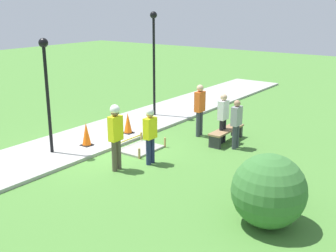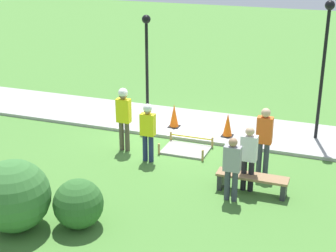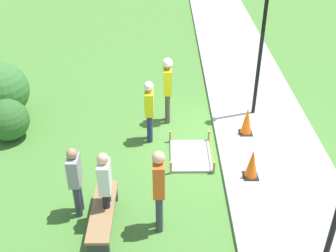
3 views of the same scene
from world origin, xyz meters
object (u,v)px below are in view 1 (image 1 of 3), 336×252
at_px(bystander_in_white_shirt, 236,122).
at_px(lamppost_near, 46,78).
at_px(traffic_cone_near_patch, 128,123).
at_px(traffic_cone_far_patch, 86,134).
at_px(worker_assistant, 116,131).
at_px(park_bench, 226,133).
at_px(lamppost_far, 154,49).
at_px(bystander_in_gray_shirt, 223,116).
at_px(bystander_in_orange_shirt, 200,107).
at_px(worker_supervisor, 150,131).

distance_m(bystander_in_white_shirt, lamppost_near, 6.00).
distance_m(traffic_cone_near_patch, traffic_cone_far_patch, 1.82).
distance_m(worker_assistant, bystander_in_white_shirt, 4.08).
height_order(park_bench, lamppost_far, lamppost_far).
bearing_deg(bystander_in_gray_shirt, bystander_in_orange_shirt, -100.11).
distance_m(traffic_cone_far_patch, worker_supervisor, 2.57).
relative_size(worker_assistant, bystander_in_white_shirt, 1.18).
distance_m(bystander_in_gray_shirt, lamppost_far, 4.50).
distance_m(bystander_in_orange_shirt, bystander_in_white_shirt, 1.72).
bearing_deg(traffic_cone_near_patch, worker_supervisor, 54.30).
bearing_deg(worker_supervisor, bystander_in_white_shirt, 152.88).
xyz_separation_m(lamppost_near, lamppost_far, (-5.46, -0.23, 0.37)).
bearing_deg(worker_assistant, bystander_in_orange_shirt, 177.30).
bearing_deg(lamppost_far, bystander_in_orange_shirt, 68.78).
bearing_deg(bystander_in_gray_shirt, lamppost_far, -108.41).
bearing_deg(lamppost_near, park_bench, 138.99).
height_order(park_bench, bystander_in_gray_shirt, bystander_in_gray_shirt).
relative_size(traffic_cone_far_patch, bystander_in_white_shirt, 0.48).
height_order(traffic_cone_far_patch, lamppost_far, lamppost_far).
xyz_separation_m(traffic_cone_near_patch, bystander_in_gray_shirt, (-1.27, 3.09, 0.48)).
bearing_deg(park_bench, lamppost_far, -106.25).
height_order(bystander_in_orange_shirt, lamppost_near, lamppost_near).
relative_size(traffic_cone_far_patch, worker_assistant, 0.40).
bearing_deg(bystander_in_white_shirt, park_bench, -126.02).
height_order(traffic_cone_near_patch, bystander_in_white_shirt, bystander_in_white_shirt).
bearing_deg(lamppost_near, traffic_cone_far_patch, 159.96).
distance_m(traffic_cone_near_patch, park_bench, 3.47).
bearing_deg(traffic_cone_near_patch, bystander_in_white_shirt, 105.27).
distance_m(worker_supervisor, bystander_in_orange_shirt, 3.14).
bearing_deg(park_bench, bystander_in_gray_shirt, -27.91).
relative_size(traffic_cone_far_patch, lamppost_near, 0.22).
bearing_deg(bystander_in_gray_shirt, worker_supervisor, -14.37).
height_order(traffic_cone_far_patch, worker_assistant, worker_assistant).
relative_size(park_bench, lamppost_far, 0.42).
bearing_deg(traffic_cone_far_patch, traffic_cone_near_patch, 174.15).
bearing_deg(bystander_in_orange_shirt, lamppost_near, -31.26).
distance_m(park_bench, lamppost_far, 4.81).
xyz_separation_m(traffic_cone_far_patch, lamppost_far, (-4.38, -0.62, 2.30)).
relative_size(worker_assistant, lamppost_far, 0.46).
height_order(worker_assistant, bystander_in_orange_shirt, worker_assistant).
distance_m(worker_assistant, lamppost_near, 2.77).
bearing_deg(worker_supervisor, bystander_in_gray_shirt, 165.63).
relative_size(worker_supervisor, bystander_in_gray_shirt, 1.00).
xyz_separation_m(park_bench, worker_assistant, (4.02, -1.30, 0.82)).
bearing_deg(worker_assistant, traffic_cone_near_patch, -144.47).
xyz_separation_m(park_bench, bystander_in_gray_shirt, (0.14, -0.07, 0.62)).
bearing_deg(lamppost_near, bystander_in_white_shirt, 132.31).
bearing_deg(traffic_cone_near_patch, lamppost_far, -162.56).
distance_m(traffic_cone_near_patch, lamppost_near, 3.53).
relative_size(traffic_cone_far_patch, worker_supervisor, 0.45).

